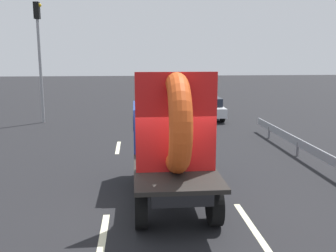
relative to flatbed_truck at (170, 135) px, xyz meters
name	(u,v)px	position (x,y,z in m)	size (l,w,h in m)	color
ground_plane	(168,211)	(-0.15, -1.27, -1.70)	(120.00, 120.00, 0.00)	black
flatbed_truck	(170,135)	(0.00, 0.00, 0.00)	(2.02, 5.05, 3.53)	black
distant_sedan	(206,107)	(3.39, 12.53, -0.98)	(1.75, 4.08, 1.33)	black
traffic_light	(39,47)	(-6.24, 11.92, 2.61)	(0.42, 0.36, 6.72)	gray
guardrail	(317,153)	(5.34, 1.95, -1.17)	(0.10, 12.75, 0.71)	gray
lane_dash_left_near	(103,237)	(-1.70, -2.52, -1.69)	(2.32, 0.16, 0.01)	beige
lane_dash_left_far	(118,147)	(-1.70, 5.52, -1.69)	(2.19, 0.16, 0.01)	beige
lane_dash_right_near	(253,229)	(1.70, -2.42, -1.69)	(2.86, 0.16, 0.01)	beige
lane_dash_right_far	(196,144)	(1.70, 5.87, -1.69)	(2.71, 0.16, 0.01)	beige
oncoming_car	(185,87)	(4.03, 26.77, -1.02)	(1.66, 3.88, 1.27)	black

